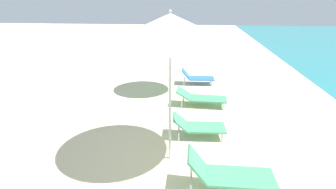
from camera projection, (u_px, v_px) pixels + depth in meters
name	position (u px, v px, depth m)	size (l,w,h in m)	color
umbrella_third	(170.00, 29.00, 4.71)	(2.40, 2.40, 2.96)	silver
lounger_third_shoreside	(198.00, 126.00, 6.38)	(1.27, 0.66, 0.54)	#4CA572
lounger_third_inland	(227.00, 174.00, 4.51)	(1.47, 0.61, 0.72)	#4CA572
umbrella_farthest	(171.00, 25.00, 8.84)	(2.02, 2.02, 2.66)	olive
lounger_farthest_shoreside	(197.00, 77.00, 10.42)	(1.27, 0.64, 0.58)	blue
lounger_farthest_inland	(201.00, 97.00, 8.27)	(1.55, 0.66, 0.52)	#4CA572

